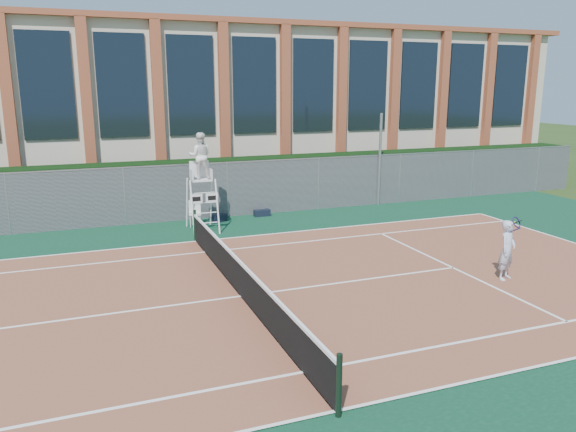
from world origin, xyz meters
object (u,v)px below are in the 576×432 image
object	(u,v)px
umpire_chair	(200,159)
plastic_chair	(195,211)
tennis_player	(507,250)
steel_pole	(380,160)

from	to	relation	value
umpire_chair	plastic_chair	size ratio (longest dim) A/B	3.74
umpire_chair	plastic_chair	xyz separation A→B (m)	(-0.12, 0.73, -2.07)
umpire_chair	tennis_player	xyz separation A→B (m)	(6.57, -8.36, -1.79)
steel_pole	umpire_chair	distance (m)	8.51
steel_pole	umpire_chair	xyz separation A→B (m)	(-8.33, -1.65, 0.62)
umpire_chair	tennis_player	size ratio (longest dim) A/B	2.18
tennis_player	steel_pole	bearing A→B (deg)	80.03
plastic_chair	tennis_player	bearing A→B (deg)	-53.67
plastic_chair	tennis_player	world-z (taller)	tennis_player
plastic_chair	steel_pole	bearing A→B (deg)	6.22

